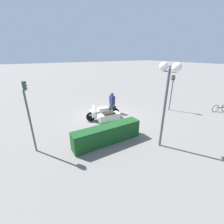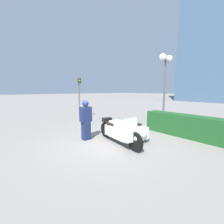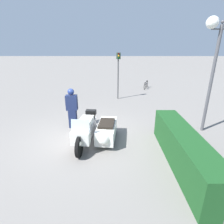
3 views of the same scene
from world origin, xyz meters
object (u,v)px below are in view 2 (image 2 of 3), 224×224
Objects in this scene: officer_rider at (86,119)px; traffic_light_far at (79,92)px; bicycle_parked at (87,108)px; hedge_bush_curbside at (187,126)px; twin_lamp_post at (166,67)px; police_motorcycle at (126,131)px.

traffic_light_far reaches higher than officer_rider.
bicycle_parked is (-8.14, 4.68, -0.61)m from officer_rider.
hedge_bush_curbside is 4.23m from twin_lamp_post.
officer_rider is 0.44× the size of hedge_bush_curbside.
police_motorcycle is 0.68× the size of hedge_bush_curbside.
police_motorcycle is 1.83m from officer_rider.
officer_rider is 0.40× the size of twin_lamp_post.
police_motorcycle is at bearing -139.70° from officer_rider.
twin_lamp_post is at bearing 27.77° from bicycle_parked.
twin_lamp_post reaches higher than police_motorcycle.
bicycle_parked is at bearing 165.02° from police_motorcycle.
hedge_bush_curbside is 2.67× the size of bicycle_parked.
bicycle_parked is at bearing 131.98° from traffic_light_far.
officer_rider reaches higher than bicycle_parked.
police_motorcycle is 5.51m from twin_lamp_post.
police_motorcycle is 10.11m from bicycle_parked.
twin_lamp_post reaches higher than hedge_bush_curbside.
traffic_light_far is (-6.01, 0.94, 1.56)m from police_motorcycle.
twin_lamp_post reaches higher than bicycle_parked.
twin_lamp_post is (-2.32, 1.75, 3.07)m from hedge_bush_curbside.
twin_lamp_post reaches higher than traffic_light_far.
hedge_bush_curbside is at bearing 69.52° from police_motorcycle.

